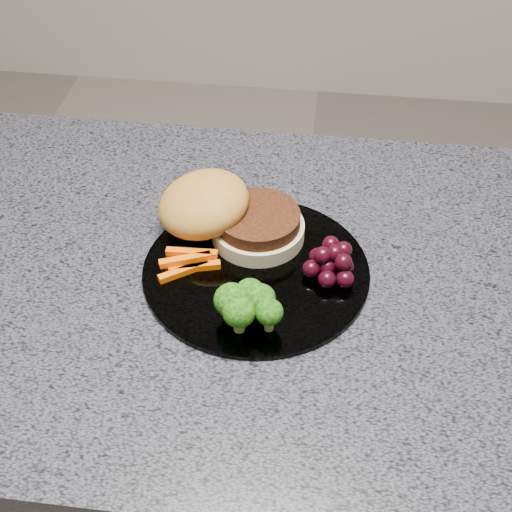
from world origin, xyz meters
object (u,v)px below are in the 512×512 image
at_px(island_cabinet, 256,486).
at_px(burger, 223,215).
at_px(plate, 256,271).
at_px(grape_bunch, 332,262).

xyz_separation_m(island_cabinet, burger, (-0.05, 0.07, 0.50)).
bearing_deg(plate, island_cabinet, -89.92).
distance_m(island_cabinet, plate, 0.47).
bearing_deg(burger, grape_bunch, -33.88).
distance_m(burger, grape_bunch, 0.14).
bearing_deg(island_cabinet, plate, 90.08).
distance_m(plate, burger, 0.08).
relative_size(burger, grape_bunch, 3.18).
height_order(plate, grape_bunch, grape_bunch).
relative_size(island_cabinet, plate, 4.62).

